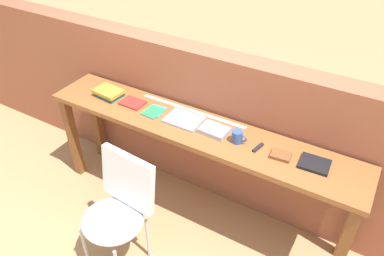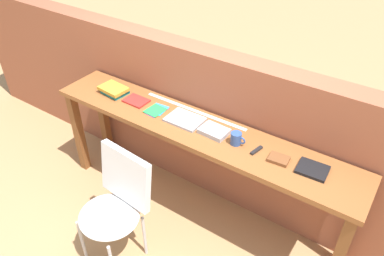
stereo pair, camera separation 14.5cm
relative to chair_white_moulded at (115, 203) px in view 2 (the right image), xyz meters
name	(u,v)px [view 2 (the right image)]	position (x,y,z in m)	size (l,w,h in m)	color
ground_plane	(175,231)	(0.23, 0.36, -0.53)	(40.00, 40.00, 0.00)	tan
brick_wall_back	(218,128)	(0.23, 1.00, 0.14)	(6.00, 0.20, 1.33)	#935138
sideboard	(196,142)	(0.23, 0.66, 0.21)	(2.50, 0.44, 0.88)	brown
chair_white_moulded	(115,203)	(0.00, 0.00, 0.00)	(0.47, 0.49, 0.89)	silver
book_stack_leftmost	(114,90)	(-0.59, 0.68, 0.38)	(0.24, 0.19, 0.06)	#19757A
magazine_cycling	(136,101)	(-0.36, 0.68, 0.36)	(0.19, 0.14, 0.02)	red
pamphlet_pile_colourful	(157,110)	(-0.14, 0.67, 0.36)	(0.14, 0.19, 0.01)	purple
book_open_centre	(185,119)	(0.12, 0.69, 0.36)	(0.27, 0.20, 0.02)	#9E9EA3
book_grey_hardcover	(214,131)	(0.38, 0.68, 0.37)	(0.20, 0.15, 0.03)	#9E9EA3
mug	(236,139)	(0.57, 0.66, 0.40)	(0.11, 0.08, 0.09)	#2D4C8C
multitool_folded	(256,150)	(0.73, 0.66, 0.36)	(0.02, 0.11, 0.02)	black
leather_journal_brown	(279,159)	(0.89, 0.66, 0.37)	(0.13, 0.10, 0.02)	brown
book_repair_rightmost	(313,170)	(1.10, 0.69, 0.36)	(0.19, 0.16, 0.02)	black
ruler_metal_back_edge	(195,111)	(0.11, 0.83, 0.35)	(0.91, 0.03, 0.00)	silver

